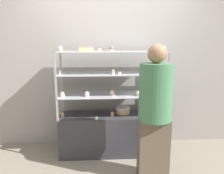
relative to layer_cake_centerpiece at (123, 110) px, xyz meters
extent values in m
plane|color=gray|center=(-0.17, -0.05, -0.64)|extent=(20.00, 20.00, 0.00)
cube|color=gray|center=(-0.17, 0.32, 0.66)|extent=(8.00, 0.05, 2.60)
cube|color=#333338|center=(-0.17, -0.05, -0.34)|extent=(1.51, 0.45, 0.59)
cube|color=#99999E|center=(-0.91, 0.16, 0.10)|extent=(0.02, 0.02, 0.30)
cube|color=#99999E|center=(0.57, 0.16, 0.10)|extent=(0.02, 0.02, 0.30)
cube|color=#99999E|center=(-0.91, -0.26, 0.10)|extent=(0.02, 0.02, 0.30)
cube|color=#99999E|center=(0.57, -0.26, 0.10)|extent=(0.02, 0.02, 0.30)
cube|color=#B7BCC6|center=(-0.17, -0.05, 0.25)|extent=(1.51, 0.45, 0.01)
cube|color=#99999E|center=(-0.91, 0.16, 0.41)|extent=(0.02, 0.02, 0.30)
cube|color=#99999E|center=(0.57, 0.16, 0.41)|extent=(0.02, 0.02, 0.30)
cube|color=#99999E|center=(-0.91, -0.26, 0.41)|extent=(0.02, 0.02, 0.30)
cube|color=#99999E|center=(0.57, -0.26, 0.41)|extent=(0.02, 0.02, 0.30)
cube|color=#B7BCC6|center=(-0.17, -0.05, 0.55)|extent=(1.51, 0.45, 0.01)
cube|color=#99999E|center=(-0.91, 0.16, 0.71)|extent=(0.02, 0.02, 0.30)
cube|color=#99999E|center=(0.57, 0.16, 0.71)|extent=(0.02, 0.02, 0.30)
cube|color=#99999E|center=(-0.91, -0.26, 0.71)|extent=(0.02, 0.02, 0.30)
cube|color=#99999E|center=(0.57, -0.26, 0.71)|extent=(0.02, 0.02, 0.30)
cube|color=#B7BCC6|center=(-0.17, -0.05, 0.86)|extent=(1.51, 0.45, 0.01)
cylinder|color=#DBBC84|center=(0.00, 0.00, -0.01)|extent=(0.20, 0.20, 0.08)
cylinder|color=silver|center=(0.00, 0.00, 0.04)|extent=(0.21, 0.21, 0.01)
cube|color=#DBBC84|center=(-0.52, -0.04, 0.89)|extent=(0.19, 0.18, 0.05)
cube|color=#E5996B|center=(-0.52, -0.04, 0.92)|extent=(0.19, 0.18, 0.01)
cylinder|color=#CCB28C|center=(-0.87, -0.10, -0.04)|extent=(0.04, 0.04, 0.03)
sphere|color=#E5996B|center=(-0.87, -0.10, -0.01)|extent=(0.05, 0.05, 0.05)
cylinder|color=#CCB28C|center=(-0.17, -0.12, -0.04)|extent=(0.04, 0.04, 0.03)
sphere|color=#E5996B|center=(-0.17, -0.12, -0.01)|extent=(0.05, 0.05, 0.05)
cylinder|color=beige|center=(0.54, -0.11, -0.04)|extent=(0.04, 0.04, 0.03)
sphere|color=#F4EAB2|center=(0.54, -0.11, -0.01)|extent=(0.05, 0.05, 0.05)
cube|color=white|center=(-0.39, -0.26, -0.03)|extent=(0.04, 0.00, 0.04)
cylinder|color=beige|center=(-0.85, -0.15, 0.27)|extent=(0.06, 0.06, 0.02)
sphere|color=#F4EAB2|center=(-0.85, -0.15, 0.30)|extent=(0.06, 0.06, 0.06)
cylinder|color=white|center=(-0.52, -0.17, 0.27)|extent=(0.06, 0.06, 0.02)
sphere|color=silver|center=(-0.52, -0.17, 0.30)|extent=(0.06, 0.06, 0.06)
cylinder|color=#CCB28C|center=(-0.17, -0.10, 0.27)|extent=(0.06, 0.06, 0.02)
sphere|color=#F4EAB2|center=(-0.17, -0.10, 0.30)|extent=(0.06, 0.06, 0.06)
cylinder|color=#CCB28C|center=(0.19, -0.17, 0.27)|extent=(0.06, 0.06, 0.02)
sphere|color=#F4EAB2|center=(0.19, -0.17, 0.30)|extent=(0.06, 0.06, 0.06)
cylinder|color=#CCB28C|center=(0.54, -0.10, 0.27)|extent=(0.06, 0.06, 0.02)
sphere|color=silver|center=(0.54, -0.10, 0.30)|extent=(0.06, 0.06, 0.06)
cube|color=white|center=(-0.15, -0.26, 0.28)|extent=(0.04, 0.00, 0.04)
cylinder|color=#CCB28C|center=(-0.88, -0.13, 0.58)|extent=(0.04, 0.04, 0.03)
sphere|color=silver|center=(-0.88, -0.13, 0.60)|extent=(0.05, 0.05, 0.05)
cylinder|color=beige|center=(-0.16, -0.16, 0.58)|extent=(0.04, 0.04, 0.03)
sphere|color=#E5996B|center=(-0.16, -0.16, 0.60)|extent=(0.05, 0.05, 0.05)
cylinder|color=beige|center=(0.54, -0.10, 0.58)|extent=(0.04, 0.04, 0.03)
sphere|color=silver|center=(0.54, -0.10, 0.60)|extent=(0.05, 0.05, 0.05)
cube|color=white|center=(-0.07, -0.26, 0.58)|extent=(0.04, 0.00, 0.04)
cylinder|color=#CCB28C|center=(-0.86, -0.11, 0.88)|extent=(0.06, 0.06, 0.03)
sphere|color=silver|center=(-0.86, -0.11, 0.91)|extent=(0.06, 0.06, 0.06)
cylinder|color=beige|center=(-0.18, -0.13, 0.88)|extent=(0.06, 0.06, 0.03)
sphere|color=#8C5B42|center=(-0.18, -0.13, 0.91)|extent=(0.06, 0.06, 0.06)
cylinder|color=white|center=(0.52, -0.17, 0.88)|extent=(0.06, 0.06, 0.03)
sphere|color=white|center=(0.52, -0.17, 0.91)|extent=(0.06, 0.06, 0.06)
cube|color=white|center=(-0.33, -0.26, 0.89)|extent=(0.04, 0.00, 0.04)
cube|color=brown|center=(0.29, -0.71, -0.27)|extent=(0.36, 0.20, 0.75)
cylinder|color=#3F724C|center=(0.29, -0.71, 0.43)|extent=(0.38, 0.38, 0.65)
sphere|color=#936B4C|center=(0.29, -0.71, 0.86)|extent=(0.21, 0.21, 0.21)
camera|label=1|loc=(-0.34, -3.08, 0.98)|focal=35.00mm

